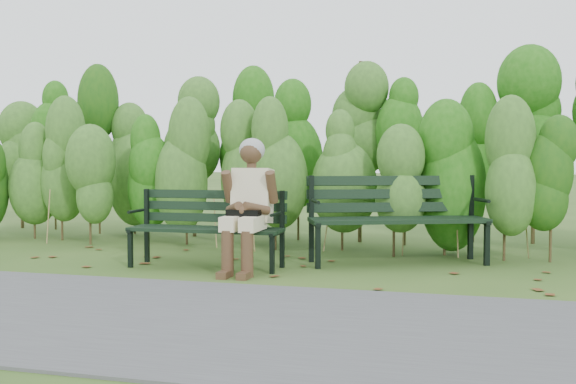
# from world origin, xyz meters

# --- Properties ---
(ground) EXTENTS (80.00, 80.00, 0.00)m
(ground) POSITION_xyz_m (0.00, 0.00, 0.00)
(ground) COLOR #2D4D1A
(footpath) EXTENTS (60.00, 2.50, 0.01)m
(footpath) POSITION_xyz_m (0.00, -2.20, 0.01)
(footpath) COLOR #474749
(footpath) RESTS_ON ground
(hedge_band) EXTENTS (11.04, 1.67, 2.42)m
(hedge_band) POSITION_xyz_m (0.00, 1.86, 1.26)
(hedge_band) COLOR #47381E
(hedge_band) RESTS_ON ground
(leaf_litter) EXTENTS (5.37, 2.07, 0.01)m
(leaf_litter) POSITION_xyz_m (0.88, -0.06, 0.00)
(leaf_litter) COLOR brown
(leaf_litter) RESTS_ON ground
(bench_left) EXTENTS (1.56, 0.53, 0.78)m
(bench_left) POSITION_xyz_m (-0.73, -0.04, 0.46)
(bench_left) COLOR black
(bench_left) RESTS_ON ground
(bench_right) EXTENTS (1.93, 1.24, 0.92)m
(bench_right) POSITION_xyz_m (1.07, 0.72, 0.54)
(bench_right) COLOR black
(bench_right) RESTS_ON ground
(seated_woman) EXTENTS (0.55, 0.80, 1.30)m
(seated_woman) POSITION_xyz_m (-0.25, -0.20, 0.71)
(seated_woman) COLOR beige
(seated_woman) RESTS_ON ground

